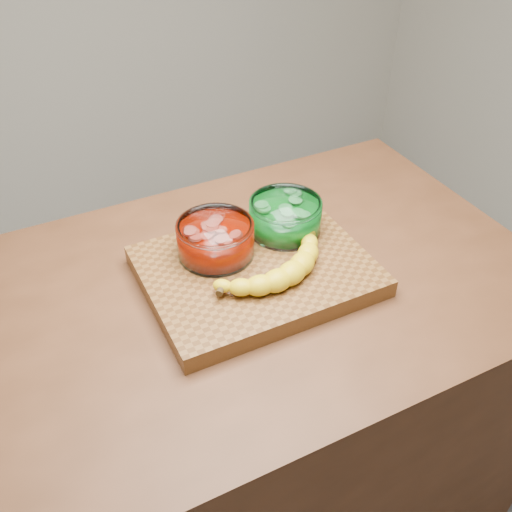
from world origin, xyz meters
name	(u,v)px	position (x,y,z in m)	size (l,w,h in m)	color
ground	(256,499)	(0.00, 0.00, 0.00)	(3.50, 3.50, 0.00)	#5A595E
counter	(256,410)	(0.00, 0.00, 0.45)	(1.20, 0.80, 0.90)	#4F2C17
cutting_board	(256,271)	(0.00, 0.00, 0.92)	(0.45, 0.35, 0.04)	brown
bowl_red	(216,240)	(-0.06, 0.07, 0.98)	(0.16, 0.16, 0.07)	white
bowl_green	(285,217)	(0.11, 0.08, 0.98)	(0.16, 0.16, 0.07)	white
banana	(271,262)	(0.02, -0.03, 0.96)	(0.30, 0.18, 0.04)	gold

